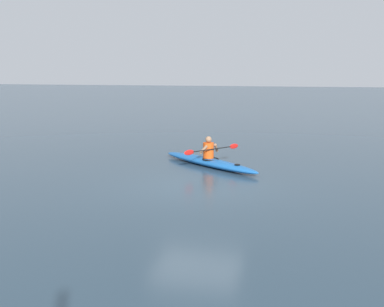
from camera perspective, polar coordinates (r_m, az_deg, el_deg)
ground_plane at (r=13.12m, az=0.65°, el=-3.99°), size 160.00×160.00×0.00m
kayak at (r=15.81m, az=2.05°, el=-1.04°), size 4.01×3.25×0.27m
kayaker at (r=15.73m, az=2.06°, el=0.55°), size 1.47×1.93×0.74m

